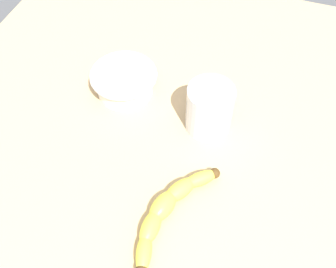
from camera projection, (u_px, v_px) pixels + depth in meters
wooden_tabletop at (204, 182)px, 72.50cm from camera, size 120.00×120.00×3.00cm
banana at (168, 210)px, 65.70cm from camera, size 10.30×22.35×3.50cm
smoothie_glass at (209, 109)px, 74.63cm from camera, size 8.90×8.90×9.97cm
ceramic_bowl at (124, 80)px, 81.39cm from camera, size 13.88×13.88×5.46cm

